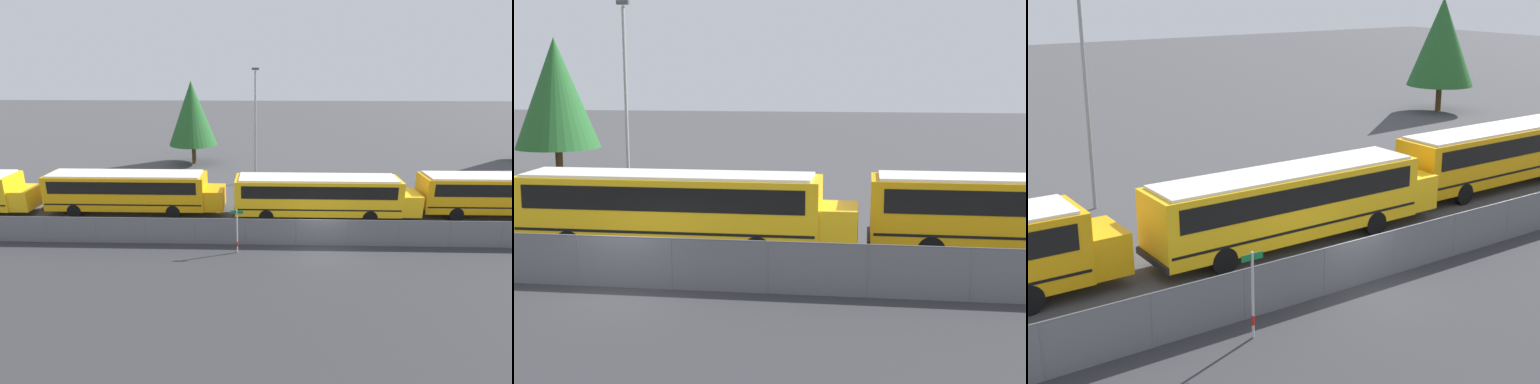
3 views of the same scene
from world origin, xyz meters
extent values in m
plane|color=#424244|center=(0.00, 0.00, 0.00)|extent=(200.00, 200.00, 0.00)
cube|color=#333335|center=(0.00, -6.00, 0.00)|extent=(139.40, 12.00, 0.01)
cube|color=#9EA0A5|center=(0.00, 0.00, 0.82)|extent=(105.40, 0.03, 1.64)
cube|color=slate|center=(0.00, -0.01, 0.82)|extent=(105.40, 0.01, 1.64)
cylinder|color=slate|center=(0.00, 0.00, 1.64)|extent=(105.40, 0.05, 0.05)
cylinder|color=slate|center=(-16.56, 0.00, 0.82)|extent=(0.07, 0.07, 1.64)
cylinder|color=slate|center=(-13.55, 0.00, 0.82)|extent=(0.07, 0.07, 1.64)
cylinder|color=slate|center=(-10.54, 0.00, 0.82)|extent=(0.07, 0.07, 1.64)
cylinder|color=slate|center=(-7.53, 0.00, 0.82)|extent=(0.07, 0.07, 1.64)
cylinder|color=slate|center=(-4.52, 0.00, 0.82)|extent=(0.07, 0.07, 1.64)
cylinder|color=slate|center=(-1.51, 0.00, 0.82)|extent=(0.07, 0.07, 1.64)
cylinder|color=slate|center=(1.51, 0.00, 0.82)|extent=(0.07, 0.07, 1.64)
cylinder|color=slate|center=(4.52, 0.00, 0.82)|extent=(0.07, 0.07, 1.64)
cylinder|color=slate|center=(7.53, 0.00, 0.82)|extent=(0.07, 0.07, 1.64)
cylinder|color=slate|center=(10.54, 0.00, 0.82)|extent=(0.07, 0.07, 1.64)
cube|color=yellow|center=(-20.53, 4.79, 1.22)|extent=(1.35, 2.27, 1.44)
cylinder|color=black|center=(-23.35, 5.90, 0.50)|extent=(1.00, 0.28, 1.00)
cube|color=orange|center=(-13.28, 5.17, 1.70)|extent=(11.25, 2.47, 2.41)
cube|color=black|center=(-13.28, 5.17, 2.23)|extent=(10.35, 2.51, 0.87)
cube|color=black|center=(-13.28, 5.17, 1.03)|extent=(11.02, 2.50, 0.10)
cube|color=orange|center=(-6.98, 5.17, 1.22)|extent=(1.35, 2.27, 1.44)
cube|color=black|center=(-18.96, 5.17, 0.65)|extent=(0.12, 2.47, 0.24)
cube|color=silver|center=(-13.28, 5.17, 2.95)|extent=(10.69, 2.22, 0.10)
cylinder|color=black|center=(-9.80, 6.28, 0.50)|extent=(1.00, 0.28, 1.00)
cylinder|color=black|center=(-9.80, 4.06, 0.50)|extent=(1.00, 0.28, 1.00)
cylinder|color=black|center=(-16.77, 6.28, 0.50)|extent=(1.00, 0.28, 1.00)
cylinder|color=black|center=(-16.77, 4.06, 0.50)|extent=(1.00, 0.28, 1.00)
cube|color=yellow|center=(0.20, 4.51, 1.70)|extent=(11.25, 2.47, 2.41)
cube|color=black|center=(0.20, 4.51, 2.23)|extent=(10.35, 2.51, 0.87)
cube|color=black|center=(0.20, 4.51, 1.03)|extent=(11.02, 2.50, 0.10)
cube|color=yellow|center=(6.50, 4.51, 1.22)|extent=(1.35, 2.27, 1.44)
cube|color=black|center=(-5.47, 4.51, 0.65)|extent=(0.12, 2.47, 0.24)
cube|color=silver|center=(0.20, 4.51, 2.95)|extent=(10.69, 2.22, 0.10)
cylinder|color=black|center=(3.69, 5.62, 0.50)|extent=(1.00, 0.28, 1.00)
cylinder|color=black|center=(3.69, 3.39, 0.50)|extent=(1.00, 0.28, 1.00)
cylinder|color=black|center=(-3.29, 5.62, 0.50)|extent=(1.00, 0.28, 1.00)
cylinder|color=black|center=(-3.29, 3.39, 0.50)|extent=(1.00, 0.28, 1.00)
cube|color=orange|center=(13.25, 5.29, 1.70)|extent=(11.25, 2.47, 2.41)
cube|color=black|center=(13.25, 5.29, 2.23)|extent=(10.35, 2.51, 0.87)
cube|color=black|center=(13.25, 5.29, 1.03)|extent=(11.02, 2.50, 0.10)
cube|color=black|center=(7.57, 5.29, 0.65)|extent=(0.12, 2.47, 0.24)
cube|color=silver|center=(13.25, 5.29, 2.95)|extent=(10.69, 2.22, 0.10)
cylinder|color=black|center=(9.76, 6.40, 0.50)|extent=(1.00, 0.28, 1.00)
cylinder|color=black|center=(9.76, 4.17, 0.50)|extent=(1.00, 0.28, 1.00)
cylinder|color=#B7B7BC|center=(-4.92, -1.10, 1.32)|extent=(0.08, 0.08, 2.64)
cylinder|color=red|center=(-4.92, -1.10, 0.55)|extent=(0.09, 0.09, 0.30)
cube|color=#147238|center=(-4.92, -1.10, 2.49)|extent=(0.70, 0.02, 0.20)
cylinder|color=gray|center=(-4.32, 13.14, 4.91)|extent=(0.16, 0.16, 9.83)
cube|color=#47474C|center=(-4.32, 13.14, 9.98)|extent=(0.60, 0.24, 0.20)
cylinder|color=#51381E|center=(-11.22, 20.43, 1.05)|extent=(0.44, 0.44, 2.10)
cone|color=#235B28|center=(-11.22, 20.43, 5.42)|extent=(5.11, 5.11, 6.64)
camera|label=1|loc=(-3.25, -21.86, 10.33)|focal=28.00mm
camera|label=2|loc=(7.41, -20.75, 6.70)|focal=50.00mm
camera|label=3|loc=(-14.66, -16.72, 9.85)|focal=50.00mm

